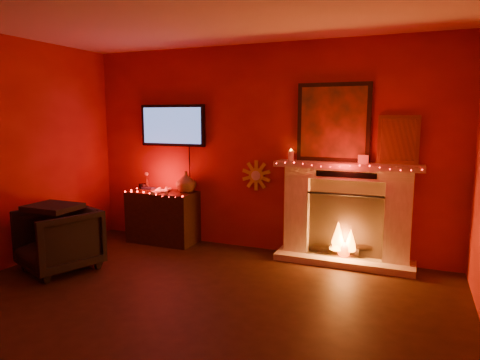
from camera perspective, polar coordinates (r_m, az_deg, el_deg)
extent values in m
plane|color=black|center=(3.82, -10.95, -19.42)|extent=(5.00, 5.00, 0.00)
plane|color=maroon|center=(5.65, 2.74, 4.13)|extent=(5.00, 0.00, 5.00)
cube|color=#EEDEC8|center=(5.44, 13.58, -10.39)|extent=(1.65, 0.40, 0.08)
cube|color=#EEDEC8|center=(5.50, 7.71, -4.44)|extent=(0.30, 0.22, 0.95)
cube|color=#EEDEC8|center=(5.33, 20.33, -5.31)|extent=(0.30, 0.22, 0.95)
cube|color=#EEDEC8|center=(5.29, 14.13, 0.86)|extent=(1.50, 0.22, 0.14)
cube|color=#EEDEC8|center=(5.22, 14.07, 1.87)|extent=(1.72, 0.34, 0.06)
cube|color=#85634D|center=(5.44, 14.01, -4.76)|extent=(0.90, 0.10, 0.95)
cube|color=black|center=(5.29, 13.69, -6.08)|extent=(0.90, 0.02, 0.78)
cylinder|color=black|center=(5.48, 12.67, -9.12)|extent=(0.55, 0.09, 0.09)
cylinder|color=black|center=(5.46, 14.61, -8.61)|extent=(0.51, 0.18, 0.08)
cone|color=orange|center=(5.42, 12.94, -7.22)|extent=(0.20, 0.20, 0.34)
cone|color=orange|center=(5.42, 14.52, -7.72)|extent=(0.16, 0.16, 0.26)
sphere|color=#FF3F07|center=(5.46, 13.72, -9.01)|extent=(0.18, 0.18, 0.18)
cube|color=black|center=(5.35, 12.35, 7.51)|extent=(0.88, 0.05, 0.95)
cube|color=#CF521B|center=(5.32, 12.30, 7.51)|extent=(0.78, 0.01, 0.85)
cube|color=gold|center=(5.28, 20.35, 5.05)|extent=(0.46, 0.04, 0.56)
cube|color=#B27529|center=(5.26, 20.34, 5.04)|extent=(0.38, 0.01, 0.48)
cylinder|color=beige|center=(5.40, 6.81, 3.24)|extent=(0.07, 0.07, 0.12)
cube|color=silver|center=(5.21, 16.11, 2.67)|extent=(0.12, 0.01, 0.10)
cube|color=black|center=(6.15, -8.95, 7.19)|extent=(1.00, 0.06, 0.58)
cube|color=#4363AD|center=(6.12, -9.11, 7.19)|extent=(0.92, 0.01, 0.50)
cylinder|color=black|center=(6.08, -6.73, 1.37)|extent=(0.02, 0.02, 0.66)
cylinder|color=gold|center=(5.68, 2.17, 0.61)|extent=(0.20, 0.03, 0.20)
cylinder|color=silver|center=(5.67, 2.12, 0.59)|extent=(0.13, 0.01, 0.13)
cube|color=black|center=(6.19, -10.23, -4.84)|extent=(0.96, 0.48, 0.73)
imported|color=brown|center=(5.98, -7.21, -0.25)|extent=(0.28, 0.28, 0.29)
imported|color=black|center=(6.26, -12.83, -0.92)|extent=(0.12, 0.12, 0.09)
cylinder|color=silver|center=(6.02, -11.09, -1.46)|extent=(0.17, 0.37, 0.05)
cylinder|color=silver|center=(6.00, -10.48, -1.48)|extent=(0.11, 0.38, 0.05)
cylinder|color=silver|center=(6.05, -9.80, -1.38)|extent=(0.24, 0.35, 0.05)
cube|color=brown|center=(6.17, -12.21, -1.34)|extent=(0.20, 0.14, 0.03)
cube|color=#202F4A|center=(6.17, -12.09, -1.08)|extent=(0.17, 0.12, 0.02)
imported|color=black|center=(5.44, -23.04, -7.30)|extent=(1.01, 1.02, 0.73)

